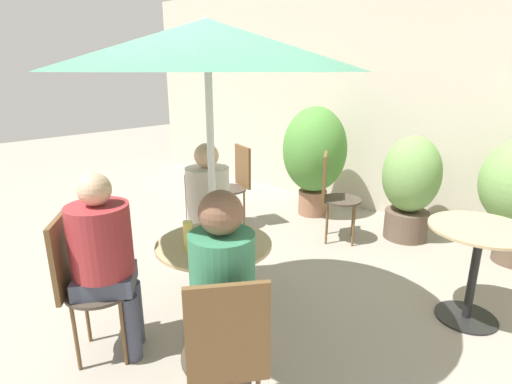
% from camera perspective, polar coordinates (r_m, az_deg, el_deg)
% --- Properties ---
extents(ground_plane, '(20.00, 20.00, 0.00)m').
position_cam_1_polar(ground_plane, '(2.89, -5.24, -21.47)').
color(ground_plane, gray).
extents(storefront_wall, '(10.00, 0.06, 3.00)m').
position_cam_1_polar(storefront_wall, '(5.10, 23.43, 12.30)').
color(storefront_wall, beige).
rests_on(storefront_wall, ground_plane).
extents(cafe_table_near, '(0.74, 0.74, 0.74)m').
position_cam_1_polar(cafe_table_near, '(2.67, -5.91, -10.97)').
color(cafe_table_near, black).
rests_on(cafe_table_near, ground_plane).
extents(cafe_table_far, '(0.70, 0.70, 0.74)m').
position_cam_1_polar(cafe_table_far, '(3.31, 29.02, -7.73)').
color(cafe_table_far, black).
rests_on(cafe_table_far, ground_plane).
extents(bistro_chair_0, '(0.49, 0.49, 0.96)m').
position_cam_1_polar(bistro_chair_0, '(3.42, -6.85, -4.09)').
color(bistro_chair_0, '#42382D').
rests_on(bistro_chair_0, ground_plane).
extents(bistro_chair_1, '(0.49, 0.49, 0.96)m').
position_cam_1_polar(bistro_chair_1, '(2.75, -23.74, -10.94)').
color(bistro_chair_1, '#42382D').
rests_on(bistro_chair_1, ground_plane).
extents(bistro_chair_2, '(0.49, 0.49, 0.96)m').
position_cam_1_polar(bistro_chair_2, '(1.96, -4.20, -21.54)').
color(bistro_chair_2, '#42382D').
rests_on(bistro_chair_2, ground_plane).
extents(bistro_chair_3, '(0.49, 0.48, 0.96)m').
position_cam_1_polar(bistro_chair_3, '(4.35, 10.86, 0.36)').
color(bistro_chair_3, '#42382D').
rests_on(bistro_chair_3, ground_plane).
extents(bistro_chair_4, '(0.46, 0.47, 0.96)m').
position_cam_1_polar(bistro_chair_4, '(4.69, -2.90, 1.85)').
color(bistro_chair_4, '#42382D').
rests_on(bistro_chair_4, ground_plane).
extents(seated_person_0, '(0.44, 0.43, 1.26)m').
position_cam_1_polar(seated_person_0, '(3.21, -6.82, -2.14)').
color(seated_person_0, gray).
rests_on(seated_person_0, ground_plane).
extents(seated_person_1, '(0.47, 0.48, 1.23)m').
position_cam_1_polar(seated_person_1, '(2.65, -20.78, -7.99)').
color(seated_person_1, '#42475B').
rests_on(seated_person_1, ground_plane).
extents(seated_person_2, '(0.39, 0.39, 1.29)m').
position_cam_1_polar(seated_person_2, '(1.97, -4.77, -14.16)').
color(seated_person_2, gray).
rests_on(seated_person_2, ground_plane).
extents(beer_glass_0, '(0.06, 0.06, 0.19)m').
position_cam_1_polar(beer_glass_0, '(2.47, -9.67, -6.21)').
color(beer_glass_0, '#DBC65B').
rests_on(beer_glass_0, cafe_table_near).
extents(beer_glass_1, '(0.07, 0.07, 0.17)m').
position_cam_1_polar(beer_glass_1, '(2.43, -3.44, -6.64)').
color(beer_glass_1, '#B28433').
rests_on(beer_glass_1, cafe_table_near).
extents(beer_glass_2, '(0.06, 0.06, 0.17)m').
position_cam_1_polar(beer_glass_2, '(2.72, -6.10, -4.06)').
color(beer_glass_2, '#B28433').
rests_on(beer_glass_2, cafe_table_near).
extents(potted_plant_0, '(0.80, 0.80, 1.38)m').
position_cam_1_polar(potted_plant_0, '(5.07, 8.35, 5.58)').
color(potted_plant_0, '#93664C').
rests_on(potted_plant_0, ground_plane).
extents(potted_plant_1, '(0.61, 0.61, 1.15)m').
position_cam_1_polar(potted_plant_1, '(4.61, 21.20, 1.11)').
color(potted_plant_1, brown).
rests_on(potted_plant_1, ground_plane).
extents(umbrella, '(1.79, 1.79, 2.07)m').
position_cam_1_polar(umbrella, '(2.37, -6.97, 20.00)').
color(umbrella, silver).
rests_on(umbrella, ground_plane).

